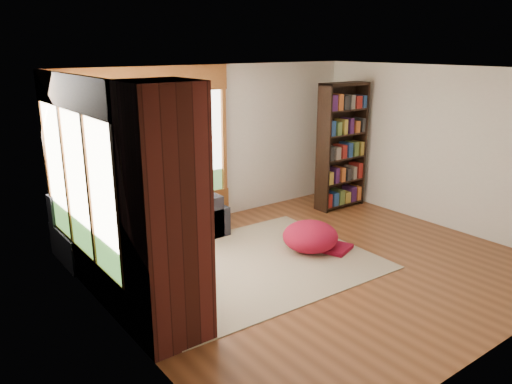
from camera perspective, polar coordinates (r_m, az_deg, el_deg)
floor at (r=6.97m, az=6.82°, el=-8.24°), size 5.50×5.50×0.00m
ceiling at (r=6.34m, az=7.63°, el=13.62°), size 5.50×5.50×0.00m
wall_back at (r=8.46m, az=-4.66°, el=5.52°), size 5.50×0.04×2.60m
wall_front at (r=5.13m, az=26.97°, el=-3.56°), size 5.50×0.04×2.60m
wall_left at (r=5.09m, az=-15.73°, el=-2.50°), size 0.04×5.00×2.60m
wall_right at (r=8.64m, az=20.50°, el=4.76°), size 0.04×5.00×2.60m
windows_back at (r=7.86m, az=-11.97°, el=4.75°), size 2.82×0.10×1.90m
windows_left at (r=6.18m, az=-19.64°, el=0.96°), size 0.10×2.62×1.90m
roller_blind at (r=6.88m, az=-21.87°, el=5.67°), size 0.03×0.72×0.90m
brick_chimney at (r=4.91m, az=-10.42°, el=-2.81°), size 0.70×0.70×2.60m
sectional_sofa at (r=7.19m, az=-14.26°, el=-5.25°), size 2.20×2.20×0.80m
area_rug at (r=6.89m, az=-0.81°, el=-8.35°), size 3.43×2.66×0.01m
bookshelf at (r=9.17m, az=9.79°, el=5.15°), size 0.97×0.32×2.27m
pouf at (r=7.33m, az=6.23°, el=-4.99°), size 0.93×0.93×0.44m
dog_tan at (r=7.23m, az=-13.99°, el=-0.79°), size 1.07×0.73×0.55m
dog_brindle at (r=6.70m, az=-12.35°, el=-2.66°), size 0.54×0.81×0.42m
throw_pillows at (r=7.17m, az=-14.71°, el=-1.33°), size 1.98×1.68×0.45m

